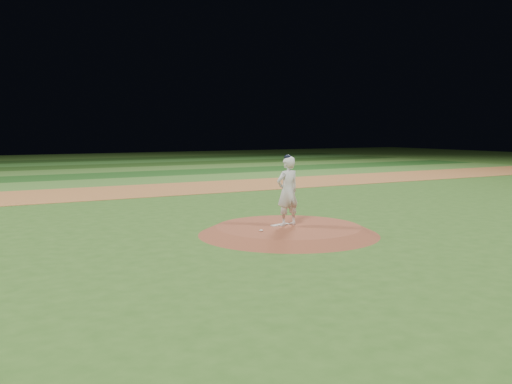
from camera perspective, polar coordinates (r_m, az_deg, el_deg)
ground at (r=17.43m, az=3.26°, el=-4.23°), size 120.00×120.00×0.00m
infield_dirt_band at (r=30.04m, az=-11.40°, el=0.14°), size 70.00×6.00×0.02m
outfield_stripe_0 at (r=35.28m, az=-14.21°, el=0.98°), size 70.00×5.00×0.02m
outfield_stripe_1 at (r=40.11m, az=-16.12°, el=1.55°), size 70.00×5.00×0.02m
outfield_stripe_2 at (r=44.97m, az=-17.63°, el=1.99°), size 70.00×5.00×0.02m
outfield_stripe_3 at (r=49.86m, az=-18.83°, el=2.35°), size 70.00×5.00×0.02m
outfield_stripe_4 at (r=54.77m, az=-19.83°, el=2.65°), size 70.00×5.00×0.02m
outfield_stripe_5 at (r=59.70m, az=-20.66°, el=2.89°), size 70.00×5.00×0.02m
pitchers_mound at (r=17.41m, az=3.27°, el=-3.83°), size 5.50×5.50×0.25m
pitching_rubber at (r=17.52m, az=2.43°, el=-3.29°), size 0.67×0.29×0.03m
rosin_bag at (r=16.45m, az=0.52°, el=-3.87°), size 0.10×0.10×0.06m
pitcher_on_mound at (r=17.34m, az=3.18°, el=0.11°), size 0.82×0.58×2.17m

